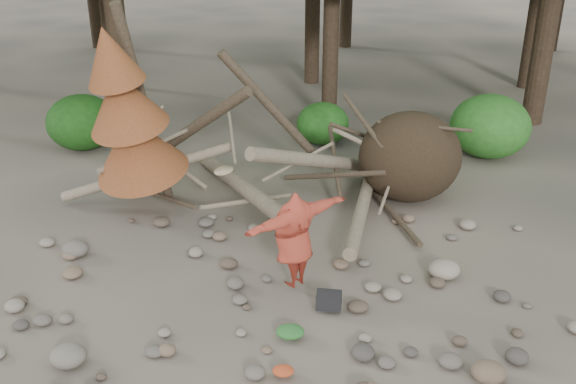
{
  "coord_description": "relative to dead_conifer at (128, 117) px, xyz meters",
  "views": [
    {
      "loc": [
        0.43,
        -8.56,
        5.98
      ],
      "look_at": [
        0.09,
        1.5,
        1.4
      ],
      "focal_mm": 40.0,
      "sensor_mm": 36.0,
      "label": 1
    }
  ],
  "objects": [
    {
      "name": "ground",
      "position": [
        3.12,
        -3.37,
        -2.11
      ],
      "size": [
        120.0,
        120.0,
        0.0
      ],
      "primitive_type": "plane",
      "color": "#514C44",
      "rests_on": "ground"
    },
    {
      "name": "boulder_front_right",
      "position": [
        6.04,
        -4.93,
        -1.97
      ],
      "size": [
        0.47,
        0.42,
        0.28
      ],
      "primitive_type": "ellipsoid",
      "color": "brown",
      "rests_on": "ground"
    },
    {
      "name": "bush_left",
      "position": [
        -2.38,
        3.83,
        -1.39
      ],
      "size": [
        1.8,
        1.8,
        1.44
      ],
      "primitive_type": "ellipsoid",
      "color": "#1C5115",
      "rests_on": "ground"
    },
    {
      "name": "backpack",
      "position": [
        3.9,
        -3.36,
        -1.98
      ],
      "size": [
        0.43,
        0.31,
        0.27
      ],
      "primitive_type": "cube",
      "rotation": [
        0.0,
        0.0,
        -0.11
      ],
      "color": "black",
      "rests_on": "ground"
    },
    {
      "name": "cloth_orange",
      "position": [
        3.24,
        -4.96,
        -2.06
      ],
      "size": [
        0.3,
        0.25,
        0.11
      ],
      "primitive_type": "ellipsoid",
      "color": "#BA421F",
      "rests_on": "ground"
    },
    {
      "name": "cloth_green",
      "position": [
        3.31,
        -4.11,
        -2.03
      ],
      "size": [
        0.43,
        0.36,
        0.16
      ],
      "primitive_type": "ellipsoid",
      "color": "#2A692A",
      "rests_on": "ground"
    },
    {
      "name": "frisbee_thrower",
      "position": [
        3.33,
        -2.7,
        -1.18
      ],
      "size": [
        2.21,
        1.81,
        2.22
      ],
      "color": "#A83625",
      "rests_on": "ground"
    },
    {
      "name": "bush_right",
      "position": [
        8.12,
        3.63,
        -1.31
      ],
      "size": [
        2.0,
        2.0,
        1.6
      ],
      "primitive_type": "ellipsoid",
      "color": "#307925",
      "rests_on": "ground"
    },
    {
      "name": "boulder_front_left",
      "position": [
        0.21,
        -4.81,
        -1.96
      ],
      "size": [
        0.52,
        0.47,
        0.31
      ],
      "primitive_type": "ellipsoid",
      "color": "slate",
      "rests_on": "ground"
    },
    {
      "name": "bush_mid",
      "position": [
        3.92,
        4.43,
        -1.55
      ],
      "size": [
        1.4,
        1.4,
        1.12
      ],
      "primitive_type": "ellipsoid",
      "color": "#26661D",
      "rests_on": "ground"
    },
    {
      "name": "dead_conifer",
      "position": [
        0.0,
        0.0,
        0.0
      ],
      "size": [
        2.06,
        2.16,
        4.35
      ],
      "color": "#4C3F30",
      "rests_on": "ground"
    },
    {
      "name": "boulder_mid_left",
      "position": [
        -0.72,
        -1.78,
        -1.96
      ],
      "size": [
        0.49,
        0.44,
        0.29
      ],
      "primitive_type": "ellipsoid",
      "color": "#686157",
      "rests_on": "ground"
    },
    {
      "name": "boulder_mid_right",
      "position": [
        5.93,
        -2.3,
        -1.95
      ],
      "size": [
        0.55,
        0.5,
        0.33
      ],
      "primitive_type": "ellipsoid",
      "color": "gray",
      "rests_on": "ground"
    },
    {
      "name": "deadfall_pile",
      "position": [
        5.13,
        0.87,
        -1.16
      ],
      "size": [
        8.55,
        5.24,
        3.3
      ],
      "color": "#332619",
      "rests_on": "ground"
    }
  ]
}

